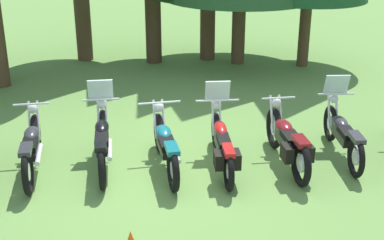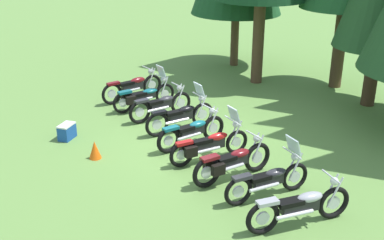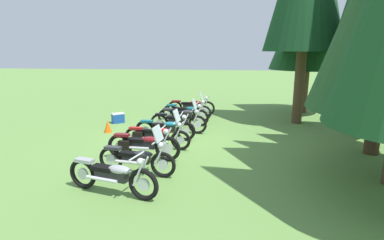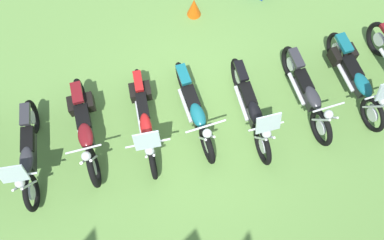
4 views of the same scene
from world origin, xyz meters
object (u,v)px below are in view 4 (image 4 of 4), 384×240
motorcycle_3 (251,109)px  motorcycle_5 (145,118)px  motorcycle_1 (355,77)px  motorcycle_2 (307,93)px  traffic_cone (194,7)px  motorcycle_6 (86,128)px  motorcycle_4 (194,110)px  motorcycle_7 (29,153)px

motorcycle_3 → motorcycle_5: motorcycle_3 is taller
motorcycle_1 → motorcycle_2: motorcycle_1 is taller
motorcycle_2 → traffic_cone: bearing=-153.2°
motorcycle_2 → motorcycle_6: motorcycle_6 is taller
motorcycle_5 → motorcycle_2: bearing=88.1°
motorcycle_2 → motorcycle_4: (2.21, -0.33, -0.01)m
motorcycle_7 → motorcycle_3: bearing=92.9°
motorcycle_2 → motorcycle_5: size_ratio=0.96×
motorcycle_2 → motorcycle_6: 4.32m
motorcycle_6 → motorcycle_7: (1.09, 0.18, -0.01)m
motorcycle_4 → motorcycle_5: motorcycle_5 is taller
motorcycle_1 → traffic_cone: (2.47, -2.80, -0.23)m
motorcycle_1 → motorcycle_3: bearing=-89.0°
motorcycle_1 → motorcycle_2: bearing=-87.7°
motorcycle_7 → traffic_cone: bearing=130.0°
motorcycle_2 → motorcycle_7: 5.39m
motorcycle_3 → motorcycle_4: (1.04, -0.32, -0.04)m
motorcycle_4 → motorcycle_7: (3.16, -0.09, 0.01)m
motorcycle_5 → motorcycle_7: motorcycle_7 is taller
motorcycle_1 → motorcycle_5: size_ratio=0.99×
motorcycle_3 → traffic_cone: (0.24, -2.84, -0.25)m
motorcycle_4 → motorcycle_6: 2.09m
traffic_cone → motorcycle_2: bearing=116.3°
motorcycle_4 → motorcycle_6: motorcycle_6 is taller
motorcycle_2 → motorcycle_3: motorcycle_3 is taller
motorcycle_2 → traffic_cone: 3.18m
motorcycle_2 → motorcycle_7: motorcycle_7 is taller
motorcycle_5 → motorcycle_1: bearing=90.7°
motorcycle_2 → motorcycle_7: (5.37, -0.42, 0.00)m
motorcycle_4 → motorcycle_7: 3.16m
motorcycle_6 → traffic_cone: (-2.87, -2.25, -0.23)m
traffic_cone → motorcycle_4: bearing=72.4°
motorcycle_3 → motorcycle_6: 3.16m
traffic_cone → motorcycle_1: bearing=131.4°
traffic_cone → motorcycle_3: bearing=94.8°
motorcycle_6 → motorcycle_3: bearing=81.8°
motorcycle_3 → motorcycle_6: bearing=-97.8°
motorcycle_6 → traffic_cone: bearing=130.6°
motorcycle_2 → motorcycle_7: bearing=-93.9°
motorcycle_4 → traffic_cone: motorcycle_4 is taller
motorcycle_2 → motorcycle_3: (1.17, -0.01, 0.03)m
motorcycle_4 → traffic_cone: 2.65m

